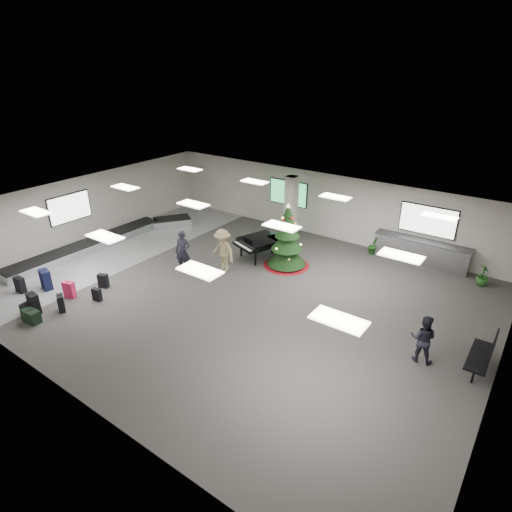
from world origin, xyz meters
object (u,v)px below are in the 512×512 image
Objects in this scene: grand_piano at (259,242)px; traveler_a at (183,251)px; baggage_carousel at (107,241)px; pink_suitcase at (69,290)px; christmas_tree at (287,245)px; potted_plant_left at (374,245)px; bench at (485,354)px; service_counter at (421,252)px; potted_plant_right at (483,275)px; traveler_b at (223,251)px; traveler_bench at (423,339)px.

grand_piano is 1.26× the size of traveler_a.
baggage_carousel is 14.62× the size of pink_suitcase.
christmas_tree reaches higher than grand_piano.
bench is at bearing -46.49° from potted_plant_left.
potted_plant_right is at bearing -12.55° from service_counter.
christmas_tree is 1.45m from grand_piano.
baggage_carousel is at bearing -158.32° from potted_plant_right.
service_counter is at bearing 7.90° from potted_plant_left.
baggage_carousel is 4.96m from pink_suitcase.
service_counter is 8.59m from traveler_b.
bench is at bearing -80.04° from potted_plant_right.
traveler_a is at bearing -150.41° from potted_plant_right.
traveler_a is (1.93, 4.11, 0.56)m from pink_suitcase.
grand_piano is 1.33× the size of bench.
christmas_tree is 2.75m from traveler_b.
service_counter is 7.18m from bench.
christmas_tree is 4.26m from potted_plant_left.
baggage_carousel is at bearing 158.12° from traveler_a.
service_counter reaches higher than pink_suitcase.
traveler_bench reaches higher than potted_plant_left.
potted_plant_right is at bearing 21.68° from baggage_carousel.
traveler_b is at bearing 9.30° from traveler_a.
traveler_a is at bearing -102.41° from grand_piano.
traveler_a is 0.94× the size of traveler_b.
potted_plant_left is at bearing 176.22° from potted_plant_right.
christmas_tree is at bearing -32.44° from traveler_bench.
traveler_b reaches higher than pink_suitcase.
grand_piano is 1.19× the size of traveler_b.
christmas_tree is at bearing 55.91° from traveler_b.
bench is at bearing 4.50° from grand_piano.
traveler_b is at bearing 36.57° from pink_suitcase.
potted_plant_right is at bearing -3.78° from potted_plant_left.
potted_plant_right is (12.43, 10.07, 0.11)m from pink_suitcase.
potted_plant_right is at bearing 5.57° from traveler_a.
service_counter is 2.64× the size of traveler_bench.
traveler_b is (3.33, 5.03, 0.62)m from pink_suitcase.
traveler_b is 6.99m from potted_plant_left.
potted_plant_left is 1.00× the size of potted_plant_right.
grand_piano is at bearing 34.08° from traveler_a.
christmas_tree is 1.27× the size of grand_piano.
bench is (8.23, -2.60, -0.37)m from christmas_tree.
baggage_carousel is 7.50m from grand_piano.
bench reaches higher than baggage_carousel.
traveler_bench is 1.78× the size of potted_plant_right.
christmas_tree is (8.23, 3.13, 0.76)m from baggage_carousel.
traveler_b is (6.36, 1.10, 0.73)m from baggage_carousel.
pink_suitcase is at bearing -140.98° from potted_plant_right.
service_counter reaches higher than baggage_carousel.
grand_piano is 1.46× the size of traveler_bench.
traveler_b is 2.20× the size of potted_plant_right.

